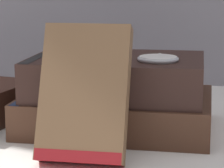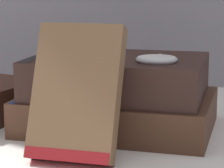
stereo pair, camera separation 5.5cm
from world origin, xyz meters
name	(u,v)px [view 1 (the left image)]	position (x,y,z in m)	size (l,w,h in m)	color
ground_plane	(110,140)	(0.00, 0.00, 0.00)	(3.00, 3.00, 0.00)	white
book_flat_bottom	(116,111)	(0.00, 0.05, 0.02)	(0.24, 0.17, 0.04)	#4C2D1E
book_flat_top	(115,76)	(0.00, 0.05, 0.07)	(0.21, 0.15, 0.05)	#331E19
book_leaning_front	(84,98)	(-0.01, -0.07, 0.07)	(0.09, 0.08, 0.14)	brown
pocket_watch	(158,59)	(0.05, 0.02, 0.10)	(0.05, 0.05, 0.01)	white
reading_glasses	(97,94)	(-0.06, 0.24, 0.00)	(0.10, 0.07, 0.00)	#ADADB2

